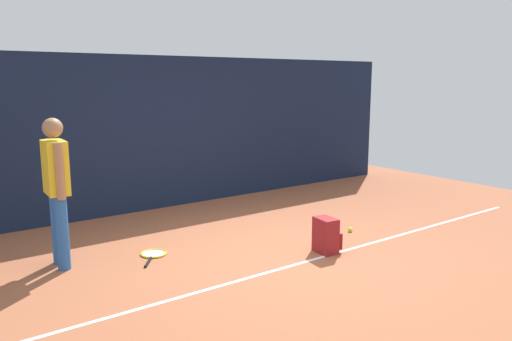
% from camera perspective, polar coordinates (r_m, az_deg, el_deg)
% --- Properties ---
extents(ground_plane, '(12.00, 12.00, 0.00)m').
position_cam_1_polar(ground_plane, '(6.17, 2.23, -9.72)').
color(ground_plane, '#9E5638').
extents(back_fence, '(10.00, 0.10, 2.49)m').
position_cam_1_polar(back_fence, '(8.40, -10.58, 4.21)').
color(back_fence, '#141E38').
rests_on(back_fence, ground).
extents(court_line, '(9.00, 0.05, 0.00)m').
position_cam_1_polar(court_line, '(5.91, 4.40, -10.63)').
color(court_line, white).
rests_on(court_line, ground).
extents(tennis_player, '(0.24, 0.53, 1.70)m').
position_cam_1_polar(tennis_player, '(6.02, -21.73, -1.39)').
color(tennis_player, '#2659A5').
rests_on(tennis_player, ground).
extents(tennis_racket, '(0.51, 0.60, 0.03)m').
position_cam_1_polar(tennis_racket, '(6.32, -11.61, -9.31)').
color(tennis_racket, black).
rests_on(tennis_racket, ground).
extents(backpack, '(0.31, 0.32, 0.44)m').
position_cam_1_polar(backpack, '(6.30, 8.03, -7.36)').
color(backpack, maroon).
rests_on(backpack, ground).
extents(tennis_ball_near_player, '(0.07, 0.07, 0.07)m').
position_cam_1_polar(tennis_ball_near_player, '(7.38, 7.48, -6.13)').
color(tennis_ball_near_player, '#CCE033').
rests_on(tennis_ball_near_player, ground).
extents(tennis_ball_by_fence, '(0.07, 0.07, 0.07)m').
position_cam_1_polar(tennis_ball_by_fence, '(7.22, 10.65, -6.62)').
color(tennis_ball_by_fence, '#CCE033').
rests_on(tennis_ball_by_fence, ground).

